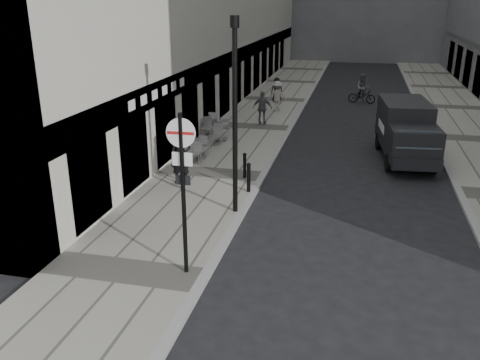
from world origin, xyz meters
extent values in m
plane|color=black|center=(0.00, 0.00, 0.00)|extent=(120.00, 120.00, 0.00)
cube|color=gray|center=(-2.00, 18.00, 0.06)|extent=(4.00, 60.00, 0.12)
cube|color=gray|center=(9.00, 18.00, 0.06)|extent=(4.00, 60.00, 0.12)
imported|color=black|center=(-2.70, 8.98, 1.13)|extent=(0.81, 0.60, 2.02)
cylinder|color=black|center=(-0.48, 3.00, 2.11)|extent=(0.10, 0.10, 3.97)
cylinder|color=white|center=(-0.48, 3.00, 3.64)|extent=(0.68, 0.07, 0.68)
cube|color=#B21414|center=(-0.48, 2.98, 3.64)|extent=(0.62, 0.04, 0.07)
cube|color=white|center=(-0.48, 3.03, 3.01)|extent=(0.48, 0.05, 0.32)
cylinder|color=black|center=(-0.20, 6.93, 2.96)|extent=(0.15, 0.15, 5.68)
cylinder|color=black|center=(-0.20, 6.93, 5.84)|extent=(0.26, 0.26, 0.33)
cylinder|color=black|center=(-0.60, 10.04, 0.57)|extent=(0.12, 0.12, 0.90)
cylinder|color=black|center=(-0.15, 8.68, 0.61)|extent=(0.13, 0.13, 0.98)
cylinder|color=black|center=(4.70, 12.37, 0.37)|extent=(0.33, 0.77, 0.75)
cylinder|color=black|center=(6.33, 12.53, 0.37)|extent=(0.33, 0.77, 0.75)
cylinder|color=black|center=(4.38, 15.52, 0.37)|extent=(0.33, 0.77, 0.75)
cylinder|color=black|center=(6.01, 15.69, 0.37)|extent=(0.33, 0.77, 0.75)
cube|color=black|center=(5.27, 14.86, 1.44)|extent=(2.19, 3.52, 1.86)
cube|color=black|center=(5.52, 12.36, 1.16)|extent=(2.02, 1.85, 1.30)
cube|color=#1E2328|center=(5.59, 11.66, 1.54)|extent=(1.65, 0.49, 0.69)
imported|color=black|center=(3.53, 26.15, 0.45)|extent=(1.80, 0.88, 0.91)
imported|color=#5A5B5F|center=(3.53, 26.15, 1.01)|extent=(0.93, 0.78, 1.71)
imported|color=#58595D|center=(-1.55, 18.52, 0.99)|extent=(1.03, 0.43, 1.75)
imported|color=#A09A93|center=(-1.35, 22.04, 1.00)|extent=(1.22, 0.82, 1.75)
imported|color=black|center=(-1.81, 24.76, 0.89)|extent=(0.90, 0.77, 1.55)
cylinder|color=silver|center=(-3.60, 15.74, 0.14)|extent=(0.50, 0.50, 0.03)
cylinder|color=silver|center=(-3.60, 15.74, 0.55)|extent=(0.07, 0.07, 0.83)
cylinder|color=silver|center=(-3.60, 15.74, 0.96)|extent=(0.79, 0.79, 0.03)
cylinder|color=#AEADB0|center=(-2.80, 14.78, 0.14)|extent=(0.48, 0.48, 0.03)
cylinder|color=#AEADB0|center=(-2.80, 14.78, 0.53)|extent=(0.06, 0.06, 0.80)
cylinder|color=#AEADB0|center=(-2.80, 14.78, 0.93)|extent=(0.76, 0.76, 0.03)
cylinder|color=silver|center=(-2.92, 11.95, 0.13)|extent=(0.43, 0.43, 0.03)
cylinder|color=silver|center=(-2.92, 11.95, 0.49)|extent=(0.06, 0.06, 0.72)
cylinder|color=silver|center=(-2.92, 11.95, 0.85)|extent=(0.68, 0.68, 0.03)
camera|label=1|loc=(3.32, -7.40, 6.49)|focal=38.00mm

